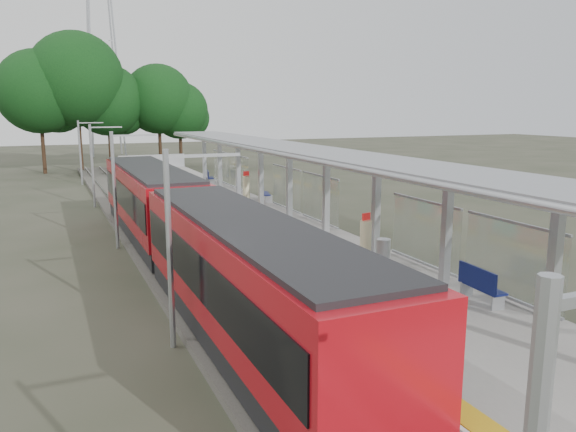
# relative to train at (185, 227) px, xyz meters

# --- Properties ---
(ground) EXTENTS (200.00, 200.00, 0.00)m
(ground) POSITION_rel_train_xyz_m (4.50, -12.93, -2.05)
(ground) COLOR #474438
(ground) RESTS_ON ground
(trackbed) EXTENTS (3.00, 70.00, 0.24)m
(trackbed) POSITION_rel_train_xyz_m (-0.00, 7.07, -1.93)
(trackbed) COLOR #59544C
(trackbed) RESTS_ON ground
(platform) EXTENTS (6.00, 50.00, 1.00)m
(platform) POSITION_rel_train_xyz_m (4.50, 7.07, -1.55)
(platform) COLOR gray
(platform) RESTS_ON ground
(tactile_strip) EXTENTS (0.60, 50.00, 0.02)m
(tactile_strip) POSITION_rel_train_xyz_m (1.95, 7.07, -1.04)
(tactile_strip) COLOR gold
(tactile_strip) RESTS_ON platform
(end_fence) EXTENTS (6.00, 0.10, 1.20)m
(end_fence) POSITION_rel_train_xyz_m (4.50, 32.02, -0.45)
(end_fence) COLOR #9EA0A5
(end_fence) RESTS_ON platform
(train) EXTENTS (2.74, 27.60, 3.62)m
(train) POSITION_rel_train_xyz_m (0.00, 0.00, 0.00)
(train) COLOR black
(train) RESTS_ON ground
(canopy) EXTENTS (3.27, 38.00, 3.66)m
(canopy) POSITION_rel_train_xyz_m (6.11, 3.25, 2.15)
(canopy) COLOR #9EA0A5
(canopy) RESTS_ON platform
(pylon) EXTENTS (8.00, 4.00, 38.00)m
(pylon) POSITION_rel_train_xyz_m (3.50, 60.07, 16.95)
(pylon) COLOR #9EA0A5
(pylon) RESTS_ON ground
(tree_cluster) EXTENTS (21.24, 9.95, 13.89)m
(tree_cluster) POSITION_rel_train_xyz_m (1.09, 40.80, 5.93)
(tree_cluster) COLOR #382316
(tree_cluster) RESTS_ON ground
(catenary_masts) EXTENTS (2.08, 48.16, 5.40)m
(catenary_masts) POSITION_rel_train_xyz_m (-1.72, 6.07, 0.86)
(catenary_masts) COLOR #9EA0A5
(catenary_masts) RESTS_ON ground
(bench_near) EXTENTS (0.57, 1.59, 1.07)m
(bench_near) POSITION_rel_train_xyz_m (6.31, -8.70, -0.49)
(bench_near) COLOR #101751
(bench_near) RESTS_ON platform
(bench_mid) EXTENTS (0.81, 1.57, 1.03)m
(bench_mid) POSITION_rel_train_xyz_m (7.11, 10.23, -0.51)
(bench_mid) COLOR #101751
(bench_mid) RESTS_ON platform
(bench_far) EXTENTS (0.70, 1.42, 0.93)m
(bench_far) POSITION_rel_train_xyz_m (6.37, 19.31, -0.56)
(bench_far) COLOR #101751
(bench_far) RESTS_ON platform
(info_pillar_near) EXTENTS (0.41, 0.41, 1.81)m
(info_pillar_near) POSITION_rel_train_xyz_m (5.57, -3.78, -0.27)
(info_pillar_near) COLOR beige
(info_pillar_near) RESTS_ON platform
(info_pillar_far) EXTENTS (0.42, 0.42, 1.86)m
(info_pillar_far) POSITION_rel_train_xyz_m (5.96, 10.02, -0.25)
(info_pillar_far) COLOR beige
(info_pillar_far) RESTS_ON platform
(litter_bin) EXTENTS (0.56, 0.56, 1.00)m
(litter_bin) POSITION_rel_train_xyz_m (5.85, -4.49, -0.55)
(litter_bin) COLOR #9EA0A5
(litter_bin) RESTS_ON platform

